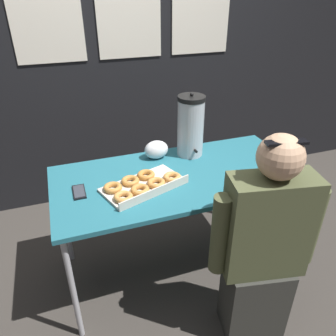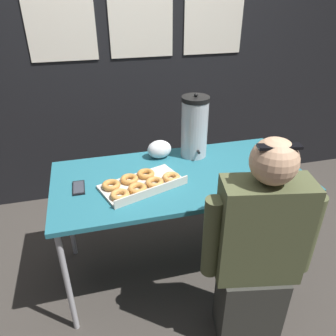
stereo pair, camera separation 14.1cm
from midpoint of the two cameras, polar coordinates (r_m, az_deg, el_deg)
ground_plane at (r=2.49m, az=3.39°, el=-16.61°), size 12.00×12.00×0.00m
back_wall at (r=2.90m, az=-3.25°, el=20.11°), size 6.00×0.11×2.63m
folding_table at (r=2.03m, az=3.98°, el=-2.43°), size 1.53×0.73×0.77m
donut_box at (r=1.88m, az=-2.63°, el=-2.81°), size 0.52×0.38×0.05m
coffee_urn at (r=2.17m, az=6.51°, el=7.10°), size 0.18×0.20×0.43m
cell_phone at (r=1.92m, az=-13.28°, el=-3.42°), size 0.07×0.14×0.01m
plastic_bag at (r=2.18m, az=0.35°, el=3.25°), size 0.16×0.11×0.12m
person_seated at (r=1.79m, az=17.49°, el=-14.43°), size 0.56×0.29×1.24m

